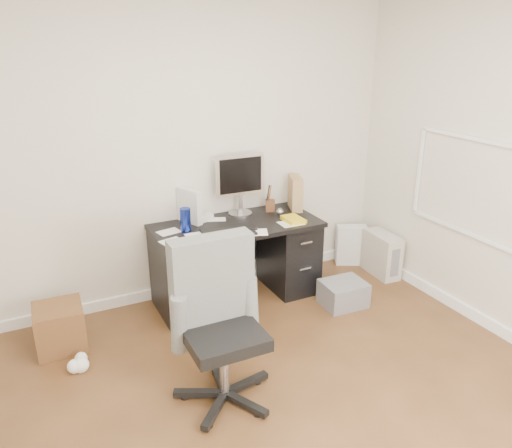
{
  "coord_description": "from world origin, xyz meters",
  "views": [
    {
      "loc": [
        -1.4,
        -2.19,
        2.32
      ],
      "look_at": [
        0.27,
        1.2,
        0.9
      ],
      "focal_mm": 35.0,
      "sensor_mm": 36.0,
      "label": 1
    }
  ],
  "objects_px": {
    "desk": "(237,259)",
    "lcd_monitor": "(240,185)",
    "pc_tower": "(382,254)",
    "wicker_basket": "(60,328)",
    "office_chair": "(223,327)",
    "keyboard": "(229,229)"
  },
  "relations": [
    {
      "from": "lcd_monitor",
      "to": "pc_tower",
      "type": "height_order",
      "value": "lcd_monitor"
    },
    {
      "from": "desk",
      "to": "pc_tower",
      "type": "bearing_deg",
      "value": -7.13
    },
    {
      "from": "pc_tower",
      "to": "wicker_basket",
      "type": "xyz_separation_m",
      "value": [
        -3.14,
        0.07,
        -0.04
      ]
    },
    {
      "from": "lcd_monitor",
      "to": "keyboard",
      "type": "height_order",
      "value": "lcd_monitor"
    },
    {
      "from": "lcd_monitor",
      "to": "wicker_basket",
      "type": "bearing_deg",
      "value": -167.42
    },
    {
      "from": "wicker_basket",
      "to": "pc_tower",
      "type": "bearing_deg",
      "value": -1.25
    },
    {
      "from": "pc_tower",
      "to": "wicker_basket",
      "type": "relative_size",
      "value": 1.22
    },
    {
      "from": "office_chair",
      "to": "wicker_basket",
      "type": "height_order",
      "value": "office_chair"
    },
    {
      "from": "office_chair",
      "to": "lcd_monitor",
      "type": "bearing_deg",
      "value": 62.01
    },
    {
      "from": "keyboard",
      "to": "wicker_basket",
      "type": "height_order",
      "value": "keyboard"
    },
    {
      "from": "lcd_monitor",
      "to": "wicker_basket",
      "type": "height_order",
      "value": "lcd_monitor"
    },
    {
      "from": "lcd_monitor",
      "to": "keyboard",
      "type": "bearing_deg",
      "value": -126.35
    },
    {
      "from": "pc_tower",
      "to": "wicker_basket",
      "type": "distance_m",
      "value": 3.14
    },
    {
      "from": "lcd_monitor",
      "to": "pc_tower",
      "type": "bearing_deg",
      "value": -14.33
    },
    {
      "from": "desk",
      "to": "wicker_basket",
      "type": "bearing_deg",
      "value": -175.48
    },
    {
      "from": "desk",
      "to": "office_chair",
      "type": "relative_size",
      "value": 1.33
    },
    {
      "from": "office_chair",
      "to": "pc_tower",
      "type": "height_order",
      "value": "office_chair"
    },
    {
      "from": "pc_tower",
      "to": "desk",
      "type": "bearing_deg",
      "value": 176.44
    },
    {
      "from": "desk",
      "to": "keyboard",
      "type": "bearing_deg",
      "value": -134.9
    },
    {
      "from": "desk",
      "to": "lcd_monitor",
      "type": "xyz_separation_m",
      "value": [
        0.13,
        0.21,
        0.64
      ]
    },
    {
      "from": "desk",
      "to": "pc_tower",
      "type": "relative_size",
      "value": 3.38
    },
    {
      "from": "desk",
      "to": "office_chair",
      "type": "distance_m",
      "value": 1.43
    }
  ]
}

